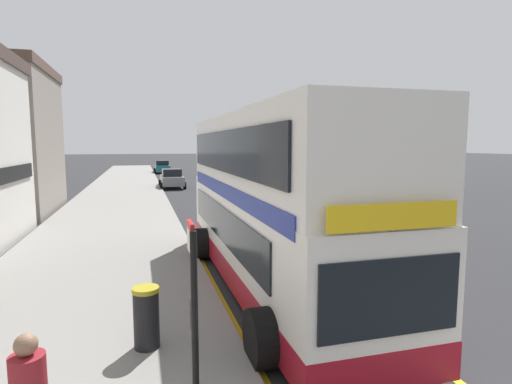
% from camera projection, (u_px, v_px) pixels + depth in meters
% --- Properties ---
extents(ground_plane, '(260.00, 260.00, 0.00)m').
position_uv_depth(ground_plane, '(211.00, 188.00, 34.49)').
color(ground_plane, '#28282B').
extents(pavement_near, '(6.00, 76.00, 0.14)m').
position_uv_depth(pavement_near, '(124.00, 190.00, 32.59)').
color(pavement_near, gray).
rests_on(pavement_near, ground).
extents(double_decker_bus, '(3.19, 10.60, 4.40)m').
position_uv_depth(double_decker_bus, '(271.00, 207.00, 10.56)').
color(double_decker_bus, white).
rests_on(double_decker_bus, ground).
extents(bus_bay_markings, '(3.05, 13.42, 0.01)m').
position_uv_depth(bus_bay_markings, '(270.00, 284.00, 10.81)').
color(bus_bay_markings, gold).
rests_on(bus_bay_markings, ground).
extents(bus_stop_sign, '(0.09, 0.51, 2.54)m').
position_uv_depth(bus_stop_sign, '(194.00, 303.00, 5.25)').
color(bus_stop_sign, black).
rests_on(bus_stop_sign, pavement_near).
extents(parked_car_grey_across, '(2.09, 4.20, 1.62)m').
position_uv_depth(parked_car_grey_across, '(172.00, 178.00, 34.66)').
color(parked_car_grey_across, slate).
rests_on(parked_car_grey_across, ground).
extents(parked_car_teal_distant, '(2.09, 4.20, 1.62)m').
position_uv_depth(parked_car_teal_distant, '(162.00, 167.00, 52.48)').
color(parked_car_teal_distant, '#196066').
rests_on(parked_car_teal_distant, ground).
extents(parked_car_silver_kerbside, '(2.09, 4.20, 1.62)m').
position_uv_depth(parked_car_silver_kerbside, '(215.00, 169.00, 48.55)').
color(parked_car_silver_kerbside, '#B2B5BA').
rests_on(parked_car_silver_kerbside, ground).
extents(litter_bin, '(0.46, 0.46, 1.08)m').
position_uv_depth(litter_bin, '(146.00, 317.00, 7.13)').
color(litter_bin, black).
rests_on(litter_bin, pavement_near).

